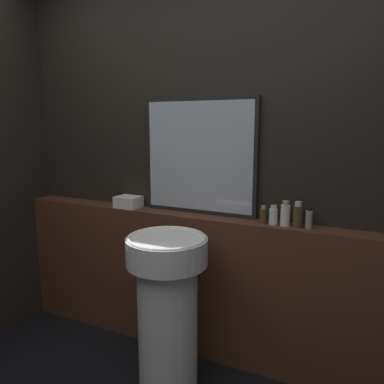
# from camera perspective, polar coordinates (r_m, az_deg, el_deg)

# --- Properties ---
(wall_back) EXTENTS (8.00, 0.06, 2.50)m
(wall_back) POSITION_cam_1_polar(r_m,az_deg,el_deg) (2.46, 0.77, 4.21)
(wall_back) COLOR black
(wall_back) RESTS_ON ground_plane
(vanity_counter) EXTENTS (2.63, 0.16, 0.94)m
(vanity_counter) POSITION_cam_1_polar(r_m,az_deg,el_deg) (2.57, -0.38, -13.64)
(vanity_counter) COLOR #512D1E
(vanity_counter) RESTS_ON ground_plane
(pedestal_sink) EXTENTS (0.45, 0.45, 0.91)m
(pedestal_sink) POSITION_cam_1_polar(r_m,az_deg,el_deg) (2.21, -3.75, -16.71)
(pedestal_sink) COLOR white
(pedestal_sink) RESTS_ON ground_plane
(mirror) EXTENTS (0.77, 0.03, 0.74)m
(mirror) POSITION_cam_1_polar(r_m,az_deg,el_deg) (2.40, 1.10, 5.44)
(mirror) COLOR black
(mirror) RESTS_ON vanity_counter
(towel_stack) EXTENTS (0.17, 0.14, 0.08)m
(towel_stack) POSITION_cam_1_polar(r_m,az_deg,el_deg) (2.65, -9.67, -1.49)
(towel_stack) COLOR white
(towel_stack) RESTS_ON vanity_counter
(shampoo_bottle) EXTENTS (0.04, 0.04, 0.10)m
(shampoo_bottle) POSITION_cam_1_polar(r_m,az_deg,el_deg) (2.24, 10.79, -3.46)
(shampoo_bottle) COLOR #4C3823
(shampoo_bottle) RESTS_ON vanity_counter
(conditioner_bottle) EXTENTS (0.05, 0.05, 0.11)m
(conditioner_bottle) POSITION_cam_1_polar(r_m,az_deg,el_deg) (2.22, 12.29, -3.52)
(conditioner_bottle) COLOR white
(conditioner_bottle) RESTS_ON vanity_counter
(lotion_bottle) EXTENTS (0.05, 0.05, 0.15)m
(lotion_bottle) POSITION_cam_1_polar(r_m,az_deg,el_deg) (2.20, 14.03, -3.30)
(lotion_bottle) COLOR white
(lotion_bottle) RESTS_ON vanity_counter
(body_wash_bottle) EXTENTS (0.05, 0.05, 0.15)m
(body_wash_bottle) POSITION_cam_1_polar(r_m,az_deg,el_deg) (2.19, 15.82, -3.44)
(body_wash_bottle) COLOR #4C3823
(body_wash_bottle) RESTS_ON vanity_counter
(hand_soap_bottle) EXTENTS (0.04, 0.04, 0.12)m
(hand_soap_bottle) POSITION_cam_1_polar(r_m,az_deg,el_deg) (2.18, 17.40, -3.85)
(hand_soap_bottle) COLOR gray
(hand_soap_bottle) RESTS_ON vanity_counter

